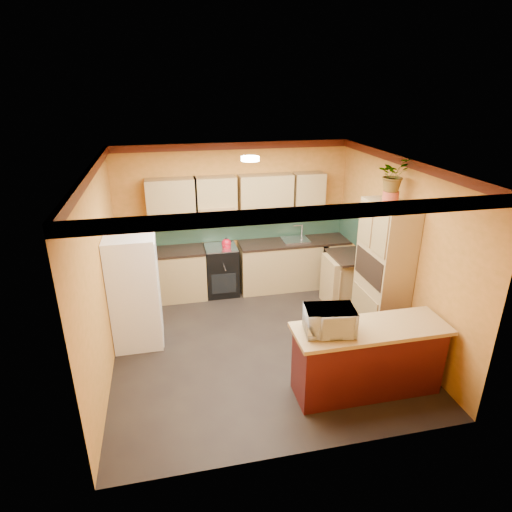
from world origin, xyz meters
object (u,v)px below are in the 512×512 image
(base_cabinets_back, at_px, (255,268))
(breakfast_bar, at_px, (367,361))
(pantry, at_px, (383,272))
(fridge, at_px, (135,291))
(stove, at_px, (221,270))
(microwave, at_px, (329,321))

(base_cabinets_back, relative_size, breakfast_bar, 2.03)
(pantry, bearing_deg, fridge, 171.09)
(stove, relative_size, breakfast_bar, 0.51)
(breakfast_bar, bearing_deg, fridge, 148.35)
(fridge, bearing_deg, pantry, -8.91)
(base_cabinets_back, relative_size, fridge, 2.15)
(base_cabinets_back, height_order, breakfast_bar, same)
(base_cabinets_back, bearing_deg, pantry, -51.37)
(base_cabinets_back, distance_m, stove, 0.63)
(breakfast_bar, height_order, microwave, microwave)
(breakfast_bar, bearing_deg, base_cabinets_back, 103.91)
(stove, relative_size, pantry, 0.43)
(stove, distance_m, fridge, 2.02)
(pantry, bearing_deg, breakfast_bar, -122.76)
(stove, relative_size, microwave, 1.59)
(stove, distance_m, breakfast_bar, 3.40)
(stove, bearing_deg, fridge, -136.92)
(fridge, distance_m, breakfast_bar, 3.36)
(stove, relative_size, fridge, 0.54)
(pantry, height_order, breakfast_bar, pantry)
(microwave, bearing_deg, stove, 113.61)
(stove, xyz_separation_m, breakfast_bar, (1.39, -3.10, -0.02))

